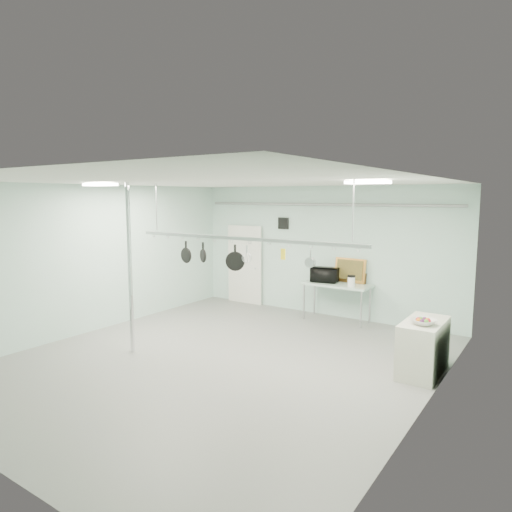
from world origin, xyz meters
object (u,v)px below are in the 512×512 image
Objects in this scene: pot_rack at (241,237)px; microwave at (325,275)px; chrome_pole at (130,269)px; prep_table at (337,286)px; fruit_bowl at (423,322)px; skillet_right at (235,257)px; skillet_left at (186,252)px; side_cabinet at (423,347)px; coffee_canister at (351,282)px; skillet_mid at (203,252)px.

pot_rack reaches higher than microwave.
chrome_pole is 0.67× the size of pot_rack.
fruit_bowl is (2.59, -2.44, 0.11)m from prep_table.
skillet_right is at bearing 75.83° from microwave.
skillet_left and skillet_right have the same top height.
skillet_left is (0.58, 0.90, 0.28)m from chrome_pole.
side_cabinet is at bearing 98.73° from fruit_bowl.
prep_table is 3.47× the size of skillet_right.
fruit_bowl is at bearing -8.74° from skillet_right.
skillet_left is (-2.16, -3.10, 0.86)m from coffee_canister.
chrome_pole is 2.00× the size of prep_table.
coffee_canister is at bearing 65.83° from skillet_left.
skillet_right reaches higher than coffee_canister.
chrome_pole is 4.85m from prep_table.
skillet_mid is at bearing -167.43° from fruit_bowl.
chrome_pole reaches higher than microwave.
side_cabinet is 2.60× the size of skillet_right.
microwave reaches higher than fruit_bowl.
microwave is at bearing 62.29° from skillet_right.
skillet_left reaches higher than prep_table.
side_cabinet is (4.85, 2.00, -1.15)m from chrome_pole.
skillet_mid and skillet_right have the same top height.
fruit_bowl is 0.92× the size of skillet_left.
side_cabinet is 3.69m from microwave.
coffee_canister is 3.87m from skillet_left.
chrome_pole is 6.93× the size of skillet_right.
microwave is 1.63× the size of fruit_bowl.
chrome_pole reaches higher than prep_table.
coffee_canister is 0.49× the size of skillet_right.
skillet_mid is at bearing -119.04° from coffee_canister.
fruit_bowl is at bearing 42.29° from skillet_mid.
side_cabinet is 2.88× the size of skillet_left.
side_cabinet is 4.24m from skillet_mid.
skillet_mid is at bearing -163.99° from side_cabinet.
prep_table is 7.02× the size of coffee_canister.
side_cabinet is 1.93× the size of microwave.
skillet_right reaches higher than microwave.
skillet_mid is at bearing -111.24° from prep_table.
skillet_mid reaches higher than side_cabinet.
side_cabinet is at bearing 131.66° from microwave.
skillet_mid is (-1.72, -3.10, 0.89)m from coffee_canister.
skillet_left is at bearing 180.00° from pot_rack.
skillet_mid is (-3.87, -0.86, 0.96)m from fruit_bowl.
chrome_pole is 5.24m from fruit_bowl.
skillet_left is at bearing -124.82° from coffee_canister.
skillet_left is at bearing 57.11° from chrome_pole.
coffee_canister is at bearing -24.24° from prep_table.
fruit_bowl is at bearing 16.12° from pot_rack.
prep_table is 2.57× the size of microwave.
skillet_mid reaches higher than fruit_bowl.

